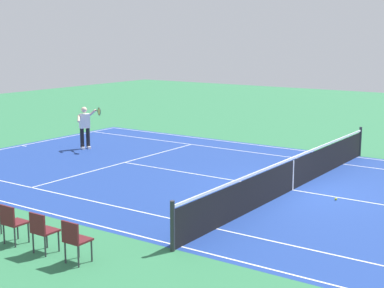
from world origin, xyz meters
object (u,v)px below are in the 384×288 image
tennis_net (293,173)px  spectator_chair_2 (12,221)px  tennis_ball (336,199)px  tennis_player_near (85,125)px  spectator_chair_0 (75,238)px  spectator_chair_1 (42,229)px

tennis_net → spectator_chair_2: (3.03, 7.42, 0.03)m
tennis_net → tennis_ball: size_ratio=177.27×
tennis_net → tennis_ball: tennis_net is taller
tennis_net → tennis_player_near: 9.37m
spectator_chair_2 → spectator_chair_0: bearing=180.0°
tennis_player_near → spectator_chair_2: tennis_player_near is taller
spectator_chair_0 → spectator_chair_1: (0.94, 0.00, 0.00)m
tennis_net → spectator_chair_0: 7.51m
tennis_ball → spectator_chair_2: 8.42m
tennis_player_near → spectator_chair_0: tennis_player_near is taller
spectator_chair_1 → spectator_chair_2: bearing=0.0°
tennis_player_near → spectator_chair_2: 10.52m
tennis_net → spectator_chair_1: 7.71m
tennis_net → spectator_chair_2: 8.01m
spectator_chair_2 → tennis_net: bearing=-112.3°
tennis_player_near → tennis_ball: bearing=173.0°
tennis_ball → spectator_chair_1: spectator_chair_1 is taller
spectator_chair_0 → spectator_chair_1: bearing=0.0°
spectator_chair_0 → spectator_chair_1: 0.94m
tennis_player_near → spectator_chair_0: 11.73m
tennis_player_near → spectator_chair_2: size_ratio=1.93×
spectator_chair_1 → spectator_chair_2: same height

